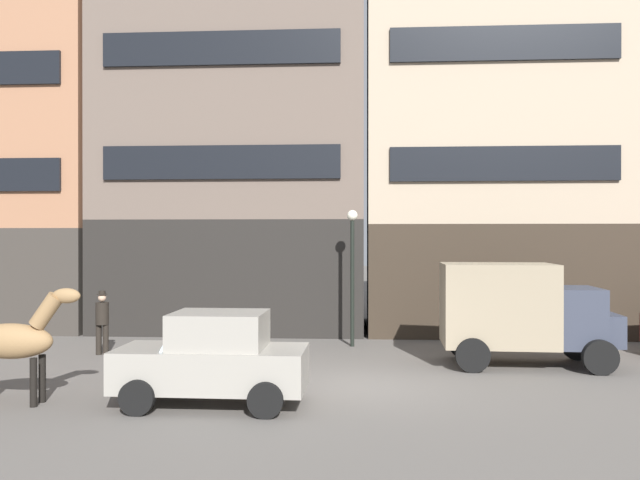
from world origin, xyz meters
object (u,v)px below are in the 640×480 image
at_px(delivery_truck_near, 521,310).
at_px(fire_hydrant_curbside, 566,335).
at_px(sedan_parked_curb, 213,359).
at_px(streetlamp_curbside, 352,258).
at_px(draft_horse, 16,340).
at_px(pedestrian_officer, 102,320).

relative_size(delivery_truck_near, fire_hydrant_curbside, 5.31).
distance_m(sedan_parked_curb, streetlamp_curbside, 7.68).
xyz_separation_m(streetlamp_curbside, fire_hydrant_curbside, (6.29, -0.11, -2.24)).
height_order(draft_horse, delivery_truck_near, delivery_truck_near).
relative_size(pedestrian_officer, streetlamp_curbside, 0.44).
relative_size(delivery_truck_near, sedan_parked_curb, 1.19).
bearing_deg(sedan_parked_curb, streetlamp_curbside, 69.44).
height_order(draft_horse, pedestrian_officer, draft_horse).
distance_m(draft_horse, streetlamp_curbside, 9.81).
height_order(delivery_truck_near, fire_hydrant_curbside, delivery_truck_near).
bearing_deg(draft_horse, delivery_truck_near, 22.56).
bearing_deg(delivery_truck_near, fire_hydrant_curbside, 52.77).
distance_m(pedestrian_officer, fire_hydrant_curbside, 13.40).
relative_size(draft_horse, pedestrian_officer, 1.31).
xyz_separation_m(draft_horse, streetlamp_curbside, (6.54, 7.18, 1.40)).
relative_size(sedan_parked_curb, streetlamp_curbside, 0.90).
height_order(pedestrian_officer, fire_hydrant_curbside, pedestrian_officer).
height_order(draft_horse, fire_hydrant_curbside, draft_horse).
height_order(sedan_parked_curb, fire_hydrant_curbside, sedan_parked_curb).
distance_m(draft_horse, delivery_truck_near, 11.80).
bearing_deg(fire_hydrant_curbside, pedestrian_officer, -172.63).
relative_size(sedan_parked_curb, fire_hydrant_curbside, 4.48).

